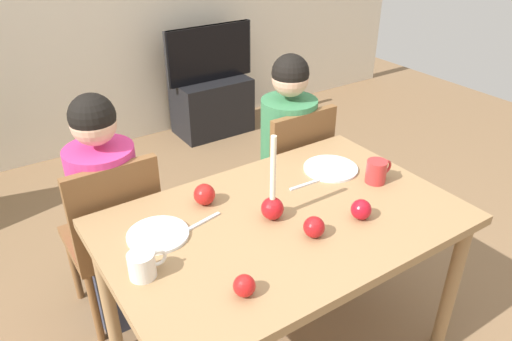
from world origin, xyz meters
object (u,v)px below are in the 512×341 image
Objects in this scene: person_right_child at (287,160)px; apple_far_edge at (204,194)px; dining_table at (283,235)px; apple_near_candle at (314,227)px; person_left_child at (110,218)px; apple_by_right_mug at (244,286)px; chair_left at (115,232)px; plate_right at (331,168)px; tv at (210,53)px; mug_left at (143,265)px; mug_right at (377,172)px; candle_centerpiece at (272,203)px; chair_right at (290,172)px; plate_left at (158,235)px; tv_stand at (212,106)px; apple_by_left_plate at (361,209)px.

apple_far_edge is at bearing -152.10° from person_right_child.
apple_near_candle is (0.02, -0.15, 0.12)m from dining_table.
person_left_child and person_right_child have the same top height.
apple_by_right_mug is 0.82× the size of apple_far_edge.
chair_left is 0.93m from apple_by_right_mug.
person_left_child reaches higher than plate_right.
tv reaches higher than mug_left.
person_right_child is (1.01, 0.00, 0.00)m from person_left_child.
dining_table is 1.56× the size of chair_left.
mug_right reaches higher than apple_by_right_mug.
apple_near_candle is (0.06, -0.18, -0.03)m from candle_centerpiece.
chair_right is at bearing 45.63° from apple_by_right_mug.
chair_right is 0.68m from mug_right.
candle_centerpiece is 0.45m from plate_left.
candle_centerpiece is 2.61× the size of mug_right.
tv_stand is (0.43, 1.66, -0.33)m from person_right_child.
person_right_child reaches higher than chair_left.
mug_right is (-0.43, -2.31, 0.09)m from tv.
plate_left is at bearing 103.55° from apple_by_right_mug.
mug_left is (-1.09, -0.65, 0.23)m from person_right_child.
tv_stand is 2.93m from apple_by_right_mug.
chair_left is at bearing -178.16° from person_right_child.
person_right_child is 0.86m from candle_centerpiece.
tv is at bearing 49.09° from person_left_child.
tv_stand is 1.79× the size of candle_centerpiece.
person_left_child is (-0.51, 0.64, -0.10)m from dining_table.
candle_centerpiece is at bearing -51.11° from chair_left.
apple_far_edge is (-1.14, -2.04, 0.08)m from tv.
mug_right is at bearing -31.11° from chair_left.
person_left_child reaches higher than chair_right.
apple_near_candle is (0.53, -0.76, 0.28)m from chair_left.
apple_by_left_plate reaches higher than plate_left.
tv is (0.43, 1.66, 0.14)m from person_right_child.
apple_far_edge is at bearing -154.17° from chair_right.
person_left_child is at bearing 180.00° from person_right_child.
tv is at bearing 75.55° from person_right_child.
candle_centerpiece is (0.47, -0.58, 0.31)m from chair_left.
dining_table is at bearing -19.77° from plate_left.
tv_stand is 7.90× the size of apple_near_candle.
dining_table is at bearing -129.56° from chair_right.
dining_table is 0.20m from apple_near_candle.
apple_near_candle reaches higher than plate_left.
chair_right is 0.77× the size of person_left_child.
tv_stand is 2.60m from plate_left.
tv is at bearing 60.75° from apple_far_edge.
plate_right is at bearing -103.84° from tv.
chair_right is 0.84m from apple_far_edge.
apple_by_right_mug is at bearing -162.84° from mug_right.
person_left_child is 1.01m from person_right_child.
apple_near_candle is at bearing -110.30° from tv_stand.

